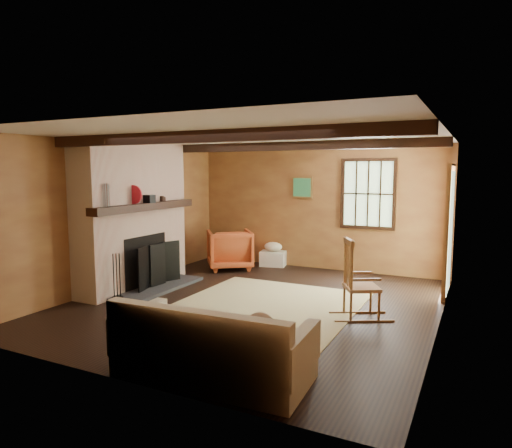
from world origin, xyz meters
The scene contains 10 objects.
ground centered at (0.00, 0.00, 0.00)m, with size 5.50×5.50×0.00m, color black.
room_envelope centered at (0.22, 0.26, 1.63)m, with size 5.02×5.52×2.44m.
fireplace centered at (-2.23, 0.00, 1.10)m, with size 1.02×2.30×2.40m.
rug centered at (0.20, -0.20, 0.00)m, with size 2.50×3.00×0.01m, color #C2B681.
rocking_chair centered at (1.51, 0.02, 0.45)m, with size 0.87×0.72×1.07m.
sofa centered at (0.73, -2.35, 0.26)m, with size 1.87×0.89×0.74m.
firewood_pile centered at (-1.80, 2.56, 0.11)m, with size 0.61×0.11×0.22m.
laundry_basket centered at (-0.85, 2.55, 0.15)m, with size 0.50×0.38×0.30m, color silver.
basket_pillow centered at (-0.85, 2.55, 0.39)m, with size 0.37×0.30×0.19m, color beige.
armchair centered at (-1.50, 1.91, 0.39)m, with size 0.83×0.85×0.78m, color #BF6026.
Camera 1 is at (2.89, -5.80, 1.93)m, focal length 32.00 mm.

